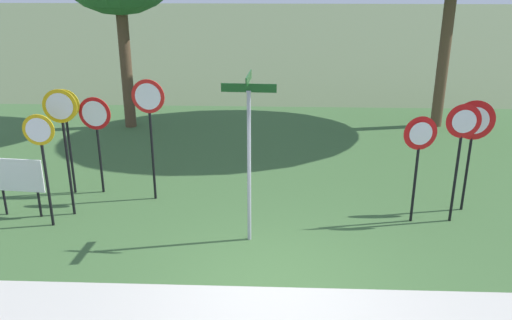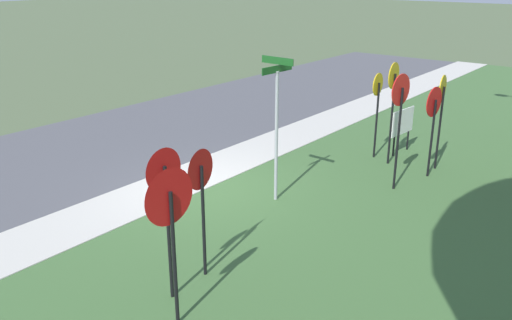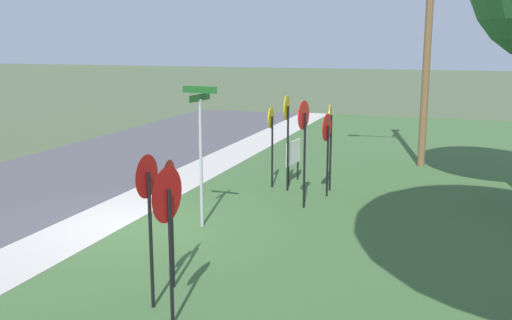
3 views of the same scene
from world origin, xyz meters
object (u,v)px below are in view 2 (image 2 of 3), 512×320
object	(u,v)px
yield_sign_near_right	(165,189)
notice_board	(403,124)
yield_sign_far_left	(170,210)
stop_sign_far_left	(400,107)
yield_sign_near_left	(201,184)
stop_sign_far_right	(441,102)
stop_sign_near_right	(377,98)
street_name_post	(277,118)
stop_sign_near_left	(393,92)
stop_sign_far_center	(433,112)

from	to	relation	value
yield_sign_near_right	notice_board	xyz separation A→B (m)	(-8.81, -0.10, -0.98)
notice_board	yield_sign_far_left	bearing A→B (deg)	9.54
stop_sign_far_left	notice_board	xyz separation A→B (m)	(-2.55, -0.95, -1.13)
yield_sign_near_left	stop_sign_far_right	bearing A→B (deg)	163.17
stop_sign_near_right	yield_sign_near_right	bearing A→B (deg)	1.18
stop_sign_far_right	yield_sign_near_left	world-z (taller)	stop_sign_far_right
street_name_post	stop_sign_far_left	bearing A→B (deg)	143.96
stop_sign_near_left	stop_sign_far_center	xyz separation A→B (m)	(0.24, 1.17, -0.30)
stop_sign_near_right	yield_sign_near_left	bearing A→B (deg)	1.22
stop_sign_far_center	yield_sign_near_left	bearing A→B (deg)	-4.43
stop_sign_far_left	street_name_post	xyz separation A→B (m)	(2.21, -1.78, -0.10)
stop_sign_near_right	yield_sign_far_left	size ratio (longest dim) A/B	0.96
stop_sign_far_left	yield_sign_far_left	bearing A→B (deg)	4.27
street_name_post	notice_board	distance (m)	4.94
stop_sign_far_right	yield_sign_far_left	size ratio (longest dim) A/B	1.01
stop_sign_far_center	street_name_post	bearing A→B (deg)	-25.19
notice_board	stop_sign_near_right	bearing A→B (deg)	-23.38
stop_sign_far_right	yield_sign_near_right	xyz separation A→B (m)	(8.18, -1.11, 0.07)
stop_sign_near_left	stop_sign_far_center	bearing A→B (deg)	74.93
yield_sign_near_right	stop_sign_near_right	bearing A→B (deg)	-175.58
stop_sign_near_left	notice_board	bearing A→B (deg)	-178.57
stop_sign_near_left	stop_sign_far_left	size ratio (longest dim) A/B	0.99
stop_sign_far_right	yield_sign_near_left	size ratio (longest dim) A/B	1.09
stop_sign_near_right	yield_sign_far_left	world-z (taller)	yield_sign_far_left
stop_sign_near_left	yield_sign_near_right	size ratio (longest dim) A/B	1.09
stop_sign_far_left	stop_sign_far_right	size ratio (longest dim) A/B	1.12
street_name_post	yield_sign_near_right	bearing A→B (deg)	15.78
street_name_post	notice_board	world-z (taller)	street_name_post
yield_sign_near_right	yield_sign_far_left	distance (m)	0.69
stop_sign_near_right	stop_sign_far_center	xyz separation A→B (m)	(0.48, 1.70, -0.01)
notice_board	stop_sign_far_left	bearing A→B (deg)	25.91
stop_sign_far_right	yield_sign_near_left	distance (m)	7.47
stop_sign_far_left	stop_sign_far_right	world-z (taller)	stop_sign_far_left
yield_sign_near_left	street_name_post	world-z (taller)	street_name_post
stop_sign_near_left	stop_sign_far_center	world-z (taller)	stop_sign_near_left
stop_sign_far_center	yield_sign_far_left	distance (m)	7.98
stop_sign_near_right	stop_sign_far_center	size ratio (longest dim) A/B	1.03
yield_sign_far_left	notice_board	bearing A→B (deg)	-172.20
stop_sign_far_right	street_name_post	world-z (taller)	street_name_post
stop_sign_near_left	street_name_post	size ratio (longest dim) A/B	0.84
yield_sign_near_left	yield_sign_far_left	size ratio (longest dim) A/B	0.92
stop_sign_far_left	yield_sign_near_right	distance (m)	6.31
stop_sign_far_right	street_name_post	bearing A→B (deg)	-32.95
yield_sign_near_left	stop_sign_near_left	bearing A→B (deg)	171.78
stop_sign_near_left	yield_sign_near_left	size ratio (longest dim) A/B	1.21
street_name_post	notice_board	size ratio (longest dim) A/B	2.53
stop_sign_near_left	yield_sign_near_right	bearing A→B (deg)	-3.32
stop_sign_far_right	street_name_post	xyz separation A→B (m)	(4.13, -2.04, 0.12)
yield_sign_near_left	yield_sign_far_left	bearing A→B (deg)	18.20
stop_sign_far_left	street_name_post	distance (m)	2.84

